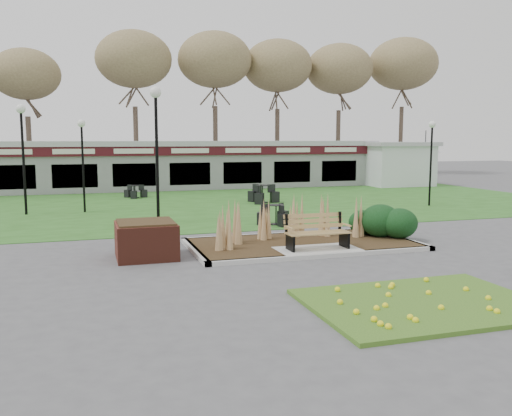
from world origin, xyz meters
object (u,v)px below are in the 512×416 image
object	(u,v)px
bistro_set_b	(135,194)
lamp_post_far_left	(22,135)
lamp_post_far_right	(432,144)
brick_planter	(146,239)
service_hut	(397,163)
bistro_set_d	(262,197)
bistro_set_a	(276,218)
park_bench	(316,231)
patio_umbrella	(425,161)
lamp_post_mid_left	(82,145)
lamp_post_mid_right	(156,124)
food_pavilion	(186,165)

from	to	relation	value
bistro_set_b	lamp_post_far_left	bearing A→B (deg)	-133.16
lamp_post_far_right	brick_planter	bearing A→B (deg)	-152.12
brick_planter	service_hut	world-z (taller)	service_hut
bistro_set_d	bistro_set_a	bearing A→B (deg)	-103.95
bistro_set_a	bistro_set_d	bearing A→B (deg)	76.05
bistro_set_a	service_hut	bearing A→B (deg)	45.09
park_bench	patio_umbrella	distance (m)	23.63
brick_planter	patio_umbrella	xyz separation A→B (m)	(19.97, 17.00, 1.09)
lamp_post_mid_left	bistro_set_a	distance (m)	8.85
service_hut	lamp_post_mid_right	xyz separation A→B (m)	(-16.86, -11.26, 2.09)
bistro_set_b	patio_umbrella	size ratio (longest dim) A/B	0.48
service_hut	lamp_post_far_left	bearing A→B (deg)	-160.74
brick_planter	lamp_post_far_left	bearing A→B (deg)	111.70
lamp_post_mid_left	patio_umbrella	world-z (taller)	lamp_post_mid_left
lamp_post_far_left	bistro_set_b	distance (m)	7.51
lamp_post_mid_left	lamp_post_far_left	size ratio (longest dim) A/B	0.87
bistro_set_a	patio_umbrella	world-z (taller)	patio_umbrella
service_hut	lamp_post_far_left	world-z (taller)	lamp_post_far_left
service_hut	bistro_set_a	xyz separation A→B (m)	(-12.96, -13.00, -1.19)
lamp_post_far_right	lamp_post_far_left	size ratio (longest dim) A/B	0.88
park_bench	lamp_post_far_right	distance (m)	12.18
brick_planter	lamp_post_mid_right	world-z (taller)	lamp_post_mid_right
bistro_set_a	patio_umbrella	distance (m)	19.91
lamp_post_far_left	bistro_set_a	size ratio (longest dim) A/B	3.36
park_bench	lamp_post_mid_left	size ratio (longest dim) A/B	0.45
lamp_post_far_right	bistro_set_b	distance (m)	14.70
food_pavilion	patio_umbrella	distance (m)	15.69
lamp_post_far_left	bistro_set_d	xyz separation A→B (m)	(10.29, 0.99, -2.89)
bistro_set_b	food_pavilion	bearing A→B (deg)	52.64
lamp_post_mid_left	lamp_post_mid_right	size ratio (longest dim) A/B	0.79
lamp_post_mid_left	food_pavilion	bearing A→B (deg)	57.99
brick_planter	bistro_set_d	distance (m)	12.31
service_hut	lamp_post_far_left	xyz separation A→B (m)	(-21.65, -7.57, 1.74)
bistro_set_d	patio_umbrella	bearing A→B (deg)	26.09
bistro_set_a	patio_umbrella	size ratio (longest dim) A/B	0.53
park_bench	food_pavilion	size ratio (longest dim) A/B	0.07
lamp_post_far_right	food_pavilion	bearing A→B (deg)	127.32
brick_planter	bistro_set_d	size ratio (longest dim) A/B	0.95
bistro_set_a	patio_umbrella	xyz separation A→B (m)	(15.02, 13.00, 1.32)
lamp_post_far_right	bistro_set_a	xyz separation A→B (m)	(-8.49, -3.11, -2.54)
bistro_set_b	bistro_set_d	xyz separation A→B (m)	(5.57, -4.04, 0.07)
brick_planter	lamp_post_mid_left	size ratio (longest dim) A/B	0.39
park_bench	bistro_set_b	size ratio (longest dim) A/B	1.44
food_pavilion	bistro_set_a	world-z (taller)	food_pavilion
brick_planter	bistro_set_a	size ratio (longest dim) A/B	1.15
park_bench	food_pavilion	xyz separation A→B (m)	(0.00, 19.71, 0.89)
patio_umbrella	brick_planter	bearing A→B (deg)	-139.59
bistro_set_a	lamp_post_far_left	bearing A→B (deg)	148.01
lamp_post_mid_left	lamp_post_far_right	xyz separation A→B (m)	(14.95, -2.39, 0.01)
park_bench	food_pavilion	bearing A→B (deg)	90.00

